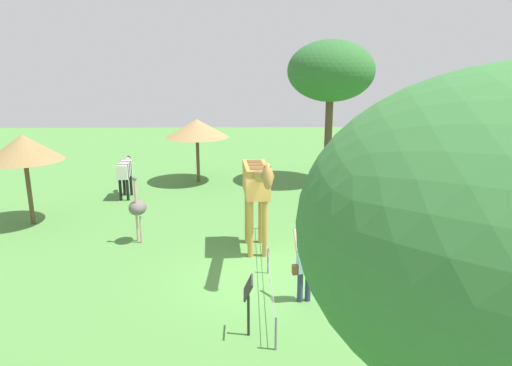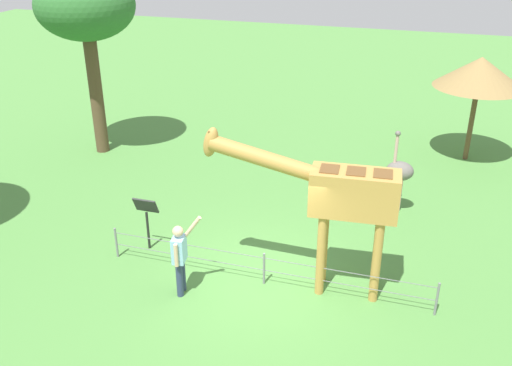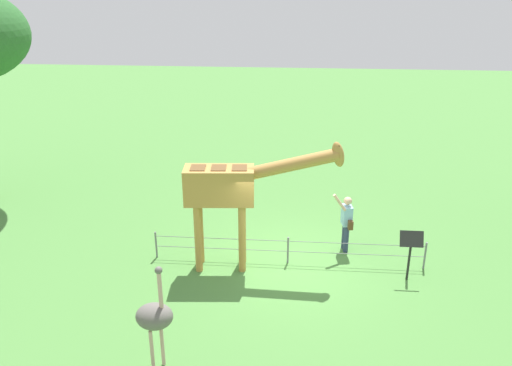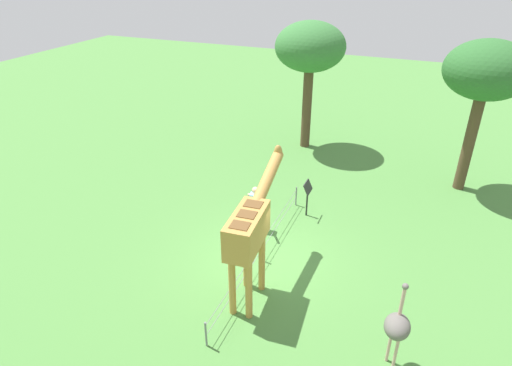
% 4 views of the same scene
% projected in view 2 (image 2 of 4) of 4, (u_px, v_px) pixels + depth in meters
% --- Properties ---
extents(ground_plane, '(60.00, 60.00, 0.00)m').
position_uv_depth(ground_plane, '(265.00, 281.00, 12.16)').
color(ground_plane, '#4C843D').
extents(giraffe, '(3.94, 0.83, 3.41)m').
position_uv_depth(giraffe, '(336.00, 196.00, 11.03)').
color(giraffe, '#BC8942').
rests_on(giraffe, ground_plane).
extents(visitor, '(0.58, 0.57, 1.75)m').
position_uv_depth(visitor, '(180.00, 255.00, 11.43)').
color(visitor, navy).
rests_on(visitor, ground_plane).
extents(ostrich, '(0.70, 0.56, 2.25)m').
position_uv_depth(ostrich, '(400.00, 171.00, 14.48)').
color(ostrich, '#CC9E93').
rests_on(ostrich, ground_plane).
extents(shade_hut_far, '(2.68, 2.68, 3.28)m').
position_uv_depth(shade_hut_far, '(480.00, 73.00, 16.99)').
color(shade_hut_far, brown).
rests_on(shade_hut_far, ground_plane).
extents(tree_east, '(2.96, 2.96, 5.69)m').
position_uv_depth(tree_east, '(85.00, 8.00, 16.85)').
color(tree_east, brown).
rests_on(tree_east, ground_plane).
extents(info_sign, '(0.56, 0.21, 1.32)m').
position_uv_depth(info_sign, '(146.00, 212.00, 12.96)').
color(info_sign, black).
rests_on(info_sign, ground_plane).
extents(wire_fence, '(7.05, 0.05, 0.75)m').
position_uv_depth(wire_fence, '(264.00, 267.00, 11.92)').
color(wire_fence, slate).
rests_on(wire_fence, ground_plane).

